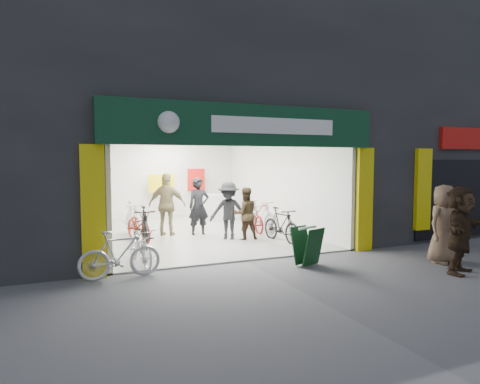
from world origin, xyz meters
TOP-DOWN VIEW (x-y plane):
  - ground at (0.00, 0.00)m, footprint 60.00×60.00m
  - building at (0.91, 4.99)m, footprint 17.00×10.27m
  - bike_left_front at (-2.25, 0.60)m, footprint 0.74×1.67m
  - bike_left_midfront at (-1.80, 2.51)m, footprint 0.70×1.81m
  - bike_left_midback at (-1.80, 3.39)m, footprint 0.91×1.82m
  - bike_left_back at (-1.85, 4.13)m, footprint 0.62×1.79m
  - bike_right_front at (1.80, 1.65)m, footprint 0.66×1.68m
  - bike_right_mid at (1.80, 3.57)m, footprint 0.66×1.75m
  - bike_right_back at (2.02, 3.44)m, footprint 0.80×1.79m
  - parked_bike at (-2.80, -0.30)m, footprint 1.60×0.52m
  - customer_a at (0.02, 3.57)m, footprint 0.65×0.43m
  - customer_b at (1.02, 2.35)m, footprint 0.79×0.64m
  - customer_c at (0.57, 2.51)m, footprint 1.25×1.11m
  - customer_d at (-0.90, 3.77)m, footprint 1.21×0.93m
  - pedestrian_near at (3.99, -1.82)m, footprint 0.94×0.70m
  - pedestrian_far at (3.59, -2.60)m, footprint 1.71×1.18m
  - sandwich_board at (1.08, -0.86)m, footprint 0.69×0.70m

SIDE VIEW (x-z plane):
  - ground at x=0.00m, z-range 0.00..0.00m
  - bike_left_front at x=-2.25m, z-range 0.00..0.85m
  - bike_left_midback at x=-1.80m, z-range 0.00..0.91m
  - bike_right_mid at x=1.80m, z-range 0.00..0.91m
  - sandwich_board at x=1.08m, z-range 0.04..0.87m
  - parked_bike at x=-2.80m, z-range 0.00..0.95m
  - bike_right_front at x=1.80m, z-range 0.00..0.98m
  - bike_right_back at x=2.02m, z-range 0.00..1.04m
  - bike_left_back at x=-1.85m, z-range 0.00..1.06m
  - bike_left_midfront at x=-1.80m, z-range 0.00..1.06m
  - customer_b at x=1.02m, z-range 0.00..1.52m
  - customer_c at x=0.57m, z-range 0.00..1.68m
  - pedestrian_near at x=3.99m, z-range 0.00..1.75m
  - customer_a at x=0.02m, z-range 0.00..1.76m
  - pedestrian_far at x=3.59m, z-range 0.00..1.78m
  - customer_d at x=-0.90m, z-range 0.00..1.91m
  - building at x=0.91m, z-range 0.31..8.31m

